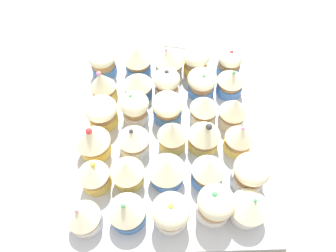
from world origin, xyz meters
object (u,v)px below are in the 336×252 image
(cupcake_19, at_px, (127,172))
(cupcake_22, at_px, (138,84))
(cupcake_4, at_px, (231,81))
(cupcake_13, at_px, (167,170))
(cupcake_7, at_px, (208,171))
(cupcake_14, at_px, (172,135))
(cupcake_21, at_px, (135,107))
(napkin, at_px, (190,29))
(cupcake_0, at_px, (249,207))
(cupcake_18, at_px, (127,211))
(cupcake_28, at_px, (103,86))
(cupcake_3, at_px, (233,111))
(cupcake_15, at_px, (168,108))
(cupcake_26, at_px, (92,140))
(cupcake_24, at_px, (83,217))
(baking_tray, at_px, (168,135))
(cupcake_9, at_px, (204,109))
(cupcake_20, at_px, (134,140))
(cupcake_17, at_px, (169,61))
(cupcake_27, at_px, (102,112))
(cupcake_5, at_px, (229,63))
(cupcake_11, at_px, (196,61))
(cupcake_1, at_px, (250,173))
(cupcake_6, at_px, (215,205))
(cupcake_16, at_px, (165,83))
(cupcake_29, at_px, (103,62))
(cupcake_12, at_px, (173,213))
(cupcake_25, at_px, (94,175))
(cupcake_23, at_px, (137,59))
(cupcake_10, at_px, (202,83))
(cupcake_2, at_px, (239,138))

(cupcake_19, relative_size, cupcake_22, 1.07)
(cupcake_4, height_order, cupcake_13, cupcake_13)
(cupcake_7, xyz_separation_m, cupcake_14, (0.07, 0.06, 0.00))
(cupcake_21, bearing_deg, napkin, -25.10)
(cupcake_0, bearing_deg, cupcake_13, 62.51)
(cupcake_18, relative_size, cupcake_28, 0.90)
(cupcake_3, relative_size, cupcake_4, 1.08)
(cupcake_18, xyz_separation_m, napkin, (0.50, -0.14, -0.05))
(cupcake_22, bearing_deg, cupcake_15, -134.25)
(cupcake_19, distance_m, cupcake_28, 0.21)
(cupcake_26, xyz_separation_m, napkin, (0.36, -0.21, -0.05))
(cupcake_15, height_order, cupcake_24, same)
(baking_tray, relative_size, cupcake_9, 6.29)
(cupcake_20, bearing_deg, cupcake_17, -20.23)
(baking_tray, height_order, cupcake_27, cupcake_27)
(baking_tray, relative_size, cupcake_14, 5.87)
(cupcake_5, bearing_deg, cupcake_11, 90.24)
(cupcake_1, distance_m, cupcake_19, 0.22)
(cupcake_5, distance_m, cupcake_6, 0.34)
(cupcake_7, xyz_separation_m, napkin, (0.43, 0.00, -0.05))
(baking_tray, relative_size, cupcake_15, 7.15)
(cupcake_13, height_order, cupcake_22, cupcake_13)
(cupcake_13, relative_size, cupcake_14, 0.93)
(cupcake_14, relative_size, cupcake_16, 1.11)
(cupcake_9, bearing_deg, cupcake_1, -153.90)
(cupcake_6, height_order, cupcake_29, cupcake_6)
(cupcake_28, bearing_deg, cupcake_20, -152.06)
(cupcake_24, bearing_deg, cupcake_11, -31.72)
(cupcake_12, height_order, cupcake_29, cupcake_12)
(cupcake_27, height_order, cupcake_28, cupcake_28)
(cupcake_4, xyz_separation_m, cupcake_19, (-0.21, 0.21, 0.00))
(cupcake_21, distance_m, cupcake_25, 0.16)
(cupcake_1, xyz_separation_m, cupcake_16, (0.21, 0.15, -0.00))
(cupcake_0, height_order, cupcake_11, same)
(cupcake_3, distance_m, cupcake_12, 0.24)
(cupcake_27, bearing_deg, cupcake_5, -64.39)
(cupcake_22, height_order, cupcake_28, cupcake_28)
(cupcake_9, bearing_deg, cupcake_24, 133.98)
(cupcake_19, distance_m, cupcake_21, 0.14)
(cupcake_19, bearing_deg, cupcake_26, 46.61)
(cupcake_16, bearing_deg, cupcake_1, -145.32)
(cupcake_1, bearing_deg, cupcake_23, 36.37)
(cupcake_10, height_order, cupcake_25, cupcake_25)
(cupcake_2, relative_size, cupcake_20, 1.10)
(cupcake_3, bearing_deg, cupcake_29, 61.90)
(cupcake_12, height_order, cupcake_13, same)
(baking_tray, height_order, cupcake_16, cupcake_16)
(cupcake_6, distance_m, cupcake_23, 0.37)
(cupcake_13, bearing_deg, cupcake_15, -2.71)
(cupcake_1, xyz_separation_m, cupcake_23, (0.28, 0.21, 0.00))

